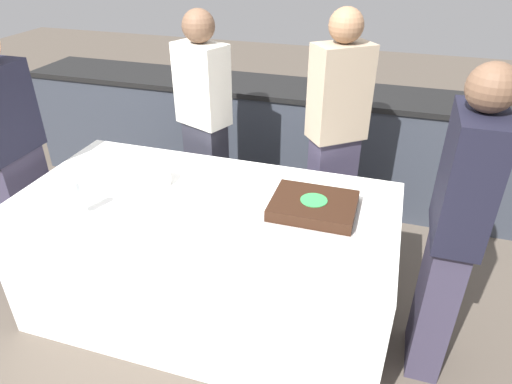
# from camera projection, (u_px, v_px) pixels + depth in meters

# --- Properties ---
(ground_plane) EXTENTS (14.00, 14.00, 0.00)m
(ground_plane) POSITION_uv_depth(u_px,v_px,m) (212.00, 308.00, 2.80)
(ground_plane) COLOR brown
(back_counter) EXTENTS (4.40, 0.58, 0.92)m
(back_counter) POSITION_uv_depth(u_px,v_px,m) (280.00, 139.00, 3.86)
(back_counter) COLOR #333842
(back_counter) RESTS_ON ground_plane
(dining_table) EXTENTS (2.00, 1.01, 0.78)m
(dining_table) POSITION_uv_depth(u_px,v_px,m) (209.00, 258.00, 2.60)
(dining_table) COLOR white
(dining_table) RESTS_ON ground_plane
(cake) EXTENTS (0.46, 0.37, 0.07)m
(cake) POSITION_uv_depth(u_px,v_px,m) (313.00, 206.00, 2.29)
(cake) COLOR #B7B2AD
(cake) RESTS_ON dining_table
(plate_stack) EXTENTS (0.21, 0.21, 0.07)m
(plate_stack) POSITION_uv_depth(u_px,v_px,m) (153.00, 177.00, 2.55)
(plate_stack) COLOR white
(plate_stack) RESTS_ON dining_table
(wine_glass) EXTENTS (0.07, 0.07, 0.18)m
(wine_glass) POSITION_uv_depth(u_px,v_px,m) (76.00, 193.00, 2.23)
(wine_glass) COLOR white
(wine_glass) RESTS_ON dining_table
(side_plate_near_cake) EXTENTS (0.20, 0.20, 0.00)m
(side_plate_near_cake) POSITION_uv_depth(u_px,v_px,m) (342.00, 183.00, 2.55)
(side_plate_near_cake) COLOR white
(side_plate_near_cake) RESTS_ON dining_table
(person_cutting_cake) EXTENTS (0.38, 0.36, 1.66)m
(person_cutting_cake) POSITION_uv_depth(u_px,v_px,m) (335.00, 143.00, 2.80)
(person_cutting_cake) COLOR #383347
(person_cutting_cake) RESTS_ON ground_plane
(person_seated_left) EXTENTS (0.21, 0.39, 1.60)m
(person_seated_left) POSITION_uv_depth(u_px,v_px,m) (13.00, 160.00, 2.69)
(person_seated_left) COLOR #383347
(person_seated_left) RESTS_ON ground_plane
(person_seated_right) EXTENTS (0.20, 0.38, 1.60)m
(person_seated_right) POSITION_uv_depth(u_px,v_px,m) (453.00, 233.00, 2.06)
(person_seated_right) COLOR #383347
(person_seated_right) RESTS_ON ground_plane
(person_standing_back) EXTENTS (0.38, 0.31, 1.61)m
(person_standing_back) POSITION_uv_depth(u_px,v_px,m) (205.00, 130.00, 3.04)
(person_standing_back) COLOR #282833
(person_standing_back) RESTS_ON ground_plane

